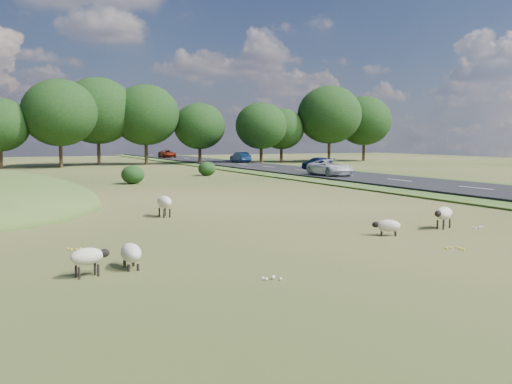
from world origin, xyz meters
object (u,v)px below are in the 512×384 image
at_px(sheep_1, 164,202).
at_px(sheep_2, 88,257).
at_px(sheep_4, 444,214).
at_px(sheep_0, 388,226).
at_px(car_5, 330,167).
at_px(sheep_3, 131,253).
at_px(car_4, 317,164).
at_px(car_0, 167,154).
at_px(car_2, 240,157).

height_order(sheep_1, sheep_2, sheep_1).
height_order(sheep_2, sheep_4, sheep_4).
distance_m(sheep_0, sheep_2, 11.00).
xyz_separation_m(sheep_4, car_5, (11.39, 26.78, 0.36)).
xyz_separation_m(sheep_3, car_4, (27.85, 37.33, 0.47)).
xyz_separation_m(sheep_1, sheep_3, (-3.59, -9.73, -0.23)).
xyz_separation_m(sheep_3, sheep_4, (12.66, 1.86, 0.16)).
height_order(sheep_3, car_5, car_5).
relative_size(sheep_1, car_5, 0.26).
relative_size(sheep_3, sheep_4, 0.98).
bearing_deg(car_0, car_2, -81.03).
xyz_separation_m(sheep_1, sheep_2, (-4.78, -10.22, -0.14)).
xyz_separation_m(sheep_1, car_2, (24.26, 48.81, 0.30)).
bearing_deg(car_2, sheep_3, 64.56).
distance_m(sheep_1, car_2, 54.51).
distance_m(sheep_3, car_2, 64.83).
height_order(sheep_4, car_5, car_5).
relative_size(sheep_4, car_5, 0.24).
distance_m(sheep_0, sheep_3, 9.75).
xyz_separation_m(car_0, car_4, (3.80, -45.28, -0.02)).
bearing_deg(car_5, car_0, 90.00).
xyz_separation_m(sheep_4, car_4, (15.19, 35.47, 0.31)).
relative_size(sheep_2, car_5, 0.21).
xyz_separation_m(sheep_1, car_0, (20.46, 72.87, 0.26)).
relative_size(sheep_2, car_4, 0.24).
relative_size(sheep_1, sheep_2, 1.23).
bearing_deg(car_2, car_0, -81.03).
bearing_deg(sheep_4, car_2, -127.87).
height_order(sheep_0, sheep_2, sheep_2).
distance_m(car_0, car_2, 24.36).
height_order(sheep_4, car_2, car_2).
distance_m(sheep_4, car_2, 58.68).
bearing_deg(car_4, sheep_2, 52.48).
distance_m(sheep_3, sheep_4, 12.80).
relative_size(sheep_1, car_2, 0.31).
relative_size(sheep_0, car_5, 0.20).
xyz_separation_m(sheep_2, car_0, (25.24, 83.09, 0.40)).
relative_size(car_2, car_5, 0.85).
bearing_deg(sheep_1, car_4, -45.34).
bearing_deg(sheep_1, sheep_0, -147.91).
xyz_separation_m(sheep_1, car_4, (24.26, 27.59, 0.24)).
relative_size(sheep_2, sheep_4, 0.88).
bearing_deg(sheep_2, car_4, 39.31).
bearing_deg(sheep_2, sheep_1, 51.78).
bearing_deg(sheep_0, car_0, -69.14).
bearing_deg(car_5, car_4, 66.37).
distance_m(sheep_2, car_5, 38.54).
bearing_deg(sheep_0, sheep_3, 39.31).
bearing_deg(sheep_4, sheep_2, -13.27).
bearing_deg(sheep_0, car_4, -85.97).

